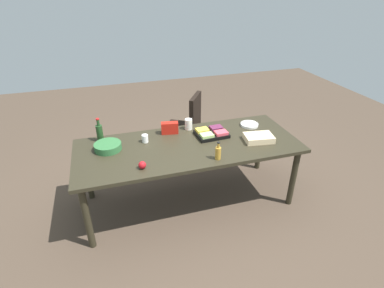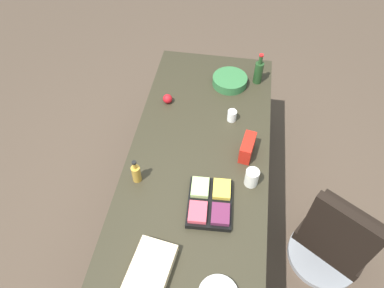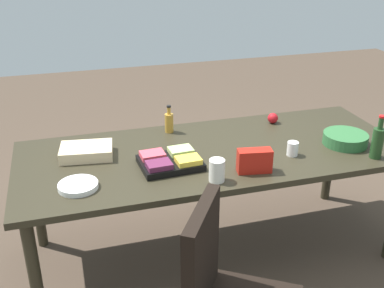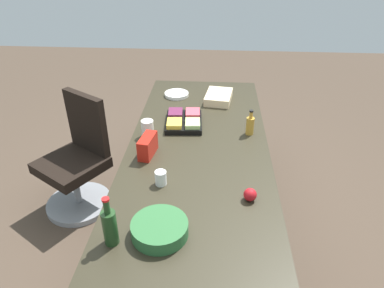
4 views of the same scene
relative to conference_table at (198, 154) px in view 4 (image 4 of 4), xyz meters
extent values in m
plane|color=#4B3B2F|center=(0.00, 0.00, -0.72)|extent=(10.00, 10.00, 0.00)
cube|color=#2E291C|center=(0.00, 0.00, 0.05)|extent=(2.49, 1.00, 0.04)
cylinder|color=#2E291C|center=(1.15, -0.41, -0.34)|extent=(0.07, 0.07, 0.75)
cylinder|color=#2E291C|center=(1.15, 0.41, -0.34)|extent=(0.07, 0.07, 0.75)
cylinder|color=gray|center=(0.19, 1.06, -0.69)|extent=(0.56, 0.56, 0.05)
cylinder|color=gray|center=(0.19, 1.06, -0.47)|extent=(0.06, 0.06, 0.39)
cube|color=black|center=(0.19, 1.06, -0.28)|extent=(0.66, 0.66, 0.09)
cube|color=black|center=(0.38, 0.94, 0.02)|extent=(0.28, 0.40, 0.52)
cylinder|color=#1F3E1C|center=(-0.93, 0.38, 0.17)|extent=(0.08, 0.08, 0.19)
cylinder|color=#1F3E1C|center=(-0.93, 0.38, 0.30)|extent=(0.03, 0.03, 0.08)
cylinder|color=red|center=(-0.93, 0.38, 0.34)|extent=(0.04, 0.04, 0.01)
cylinder|color=white|center=(0.87, 0.25, 0.09)|extent=(0.24, 0.24, 0.03)
sphere|color=#B5151C|center=(-0.57, -0.33, 0.11)|extent=(0.09, 0.09, 0.08)
cylinder|color=white|center=(-0.45, 0.20, 0.12)|extent=(0.07, 0.07, 0.09)
cylinder|color=white|center=(0.11, 0.38, 0.14)|extent=(0.11, 0.11, 0.13)
cylinder|color=#2E6636|center=(-0.87, 0.15, 0.11)|extent=(0.30, 0.30, 0.08)
cube|color=black|center=(0.32, 0.13, 0.09)|extent=(0.38, 0.30, 0.04)
cube|color=#B0D37A|center=(0.24, 0.05, 0.13)|extent=(0.15, 0.12, 0.03)
cube|color=#DE4857|center=(0.41, 0.07, 0.13)|extent=(0.15, 0.12, 0.03)
cube|color=yellow|center=(0.23, 0.19, 0.13)|extent=(0.15, 0.12, 0.03)
cube|color=#5F2342|center=(0.41, 0.21, 0.13)|extent=(0.15, 0.12, 0.03)
cylinder|color=#BB892F|center=(0.20, -0.38, 0.14)|extent=(0.07, 0.07, 0.13)
cylinder|color=#BB892F|center=(0.20, -0.38, 0.23)|extent=(0.03, 0.03, 0.05)
cylinder|color=black|center=(0.20, -0.38, 0.26)|extent=(0.04, 0.04, 0.01)
cube|color=red|center=(-0.14, 0.34, 0.14)|extent=(0.21, 0.11, 0.14)
cube|color=beige|center=(0.79, -0.14, 0.11)|extent=(0.35, 0.26, 0.07)
camera|label=1|loc=(-0.82, -2.82, 1.71)|focal=28.09mm
camera|label=2|loc=(1.47, 0.20, 2.07)|focal=33.18mm
camera|label=3|loc=(0.90, 2.57, 1.37)|focal=43.74mm
camera|label=4|loc=(-2.15, -0.10, 1.40)|focal=33.18mm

